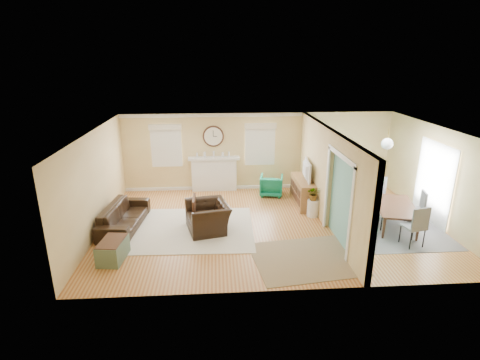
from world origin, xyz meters
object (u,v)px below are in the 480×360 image
(sofa, at_px, (124,216))
(credenza, at_px, (303,192))
(dining_table, at_px, (396,216))
(green_chair, at_px, (271,185))
(eames_chair, at_px, (208,217))

(sofa, bearing_deg, credenza, -70.08)
(credenza, xyz_separation_m, dining_table, (2.08, -1.78, -0.09))
(green_chair, distance_m, dining_table, 3.95)
(green_chair, bearing_deg, eames_chair, 62.19)
(eames_chair, height_order, green_chair, eames_chair)
(green_chair, xyz_separation_m, credenza, (0.87, -0.83, 0.07))
(eames_chair, xyz_separation_m, green_chair, (2.04, 2.49, -0.04))
(sofa, height_order, eames_chair, eames_chair)
(credenza, bearing_deg, dining_table, -40.58)
(sofa, relative_size, dining_table, 1.23)
(sofa, distance_m, eames_chair, 2.26)
(sofa, xyz_separation_m, dining_table, (7.22, -0.47, -0.01))
(eames_chair, relative_size, credenza, 0.74)
(sofa, xyz_separation_m, eames_chair, (2.24, -0.34, 0.06))
(credenza, relative_size, dining_table, 0.90)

